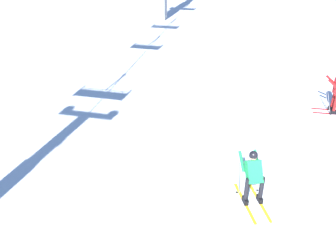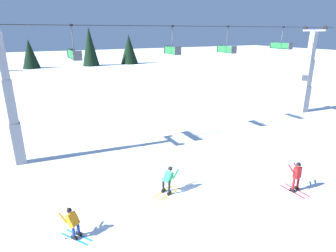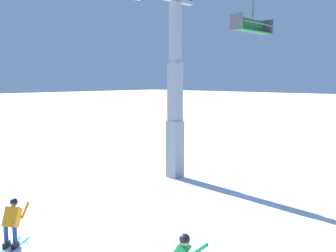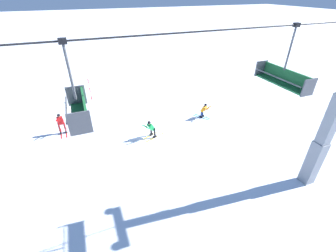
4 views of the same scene
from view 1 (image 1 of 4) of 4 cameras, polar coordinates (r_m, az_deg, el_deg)
name	(u,v)px [view 1 (image 1 of 4)]	position (r m, az deg, el deg)	size (l,w,h in m)	color
ground_plane	(295,223)	(10.80, 19.20, -14.05)	(260.00, 260.00, 0.00)	white
skier_carving_main	(253,173)	(10.70, 13.14, -7.20)	(1.83, 1.21, 1.69)	yellow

